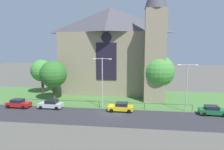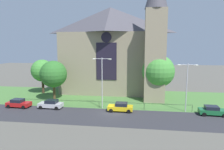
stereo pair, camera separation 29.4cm
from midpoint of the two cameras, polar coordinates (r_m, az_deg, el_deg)
name	(u,v)px [view 1 (the left image)]	position (r m, az deg, el deg)	size (l,w,h in m)	color
ground	(118,98)	(43.87, 1.52, -6.37)	(160.00, 160.00, 0.00)	#56544C
road_asphalt	(110,117)	(32.48, -0.69, -11.66)	(120.00, 8.00, 0.01)	#2D2D33
grass_verge	(117,100)	(41.95, 1.24, -7.05)	(120.00, 20.00, 0.01)	#477538
church_building	(113,49)	(48.84, 0.12, 7.31)	(23.20, 16.20, 26.00)	gray
iron_railing	(99,102)	(36.83, -3.81, -7.67)	(32.11, 0.07, 1.13)	black
tree_right_near	(158,71)	(41.52, 12.61, 0.99)	(6.42, 6.42, 9.23)	#423021
tree_left_near	(53,74)	(43.05, -16.30, 0.21)	(5.47, 5.47, 8.05)	#4C3823
tree_left_far	(42,71)	(50.01, -19.20, 1.14)	(5.11, 5.11, 7.87)	#423021
streetlamp_near	(102,77)	(35.63, -2.98, -0.49)	(3.37, 0.26, 9.01)	#B2B2B7
streetlamp_far	(187,81)	(36.03, 20.06, -1.65)	(3.37, 0.26, 8.14)	#B2B2B7
parked_car_red	(18,103)	(40.73, -24.92, -7.22)	(4.27, 2.17, 1.51)	#B21919
parked_car_silver	(51,104)	(38.10, -16.94, -7.84)	(4.24, 2.10, 1.51)	#B7B7BC
parked_car_yellow	(121,107)	(34.94, 2.28, -8.94)	(4.23, 2.07, 1.51)	gold
parked_car_green	(213,110)	(36.81, 26.12, -8.90)	(4.28, 2.18, 1.51)	#196033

